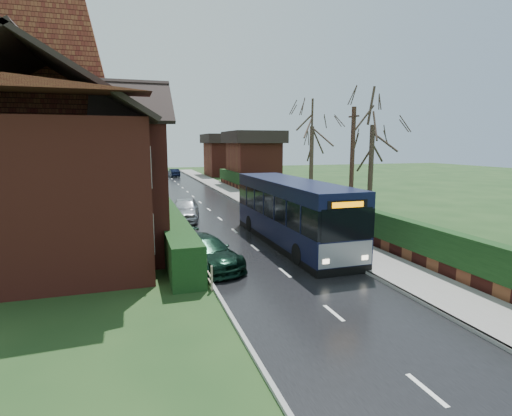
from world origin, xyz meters
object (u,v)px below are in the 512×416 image
object	(u,v)px
bus_stop_sign	(316,203)
brick_house	(62,159)
car_silver	(185,209)
telegraph_pole	(352,172)
car_green	(205,252)
bus	(292,213)

from	to	relation	value
bus_stop_sign	brick_house	bearing A→B (deg)	-175.19
car_silver	bus_stop_sign	world-z (taller)	bus_stop_sign
brick_house	telegraph_pole	xyz separation A→B (m)	(14.53, -1.85, -0.82)
car_silver	car_green	size ratio (longest dim) A/B	0.99
bus	car_green	bearing A→B (deg)	-153.65
car_silver	car_green	xyz separation A→B (m)	(-0.58, -10.41, -0.11)
brick_house	car_green	bearing A→B (deg)	-40.71
bus	car_silver	bearing A→B (deg)	118.23
bus	telegraph_pole	bearing A→B (deg)	9.43
brick_house	car_silver	distance (m)	9.13
car_silver	telegraph_pole	xyz separation A→B (m)	(8.12, -7.24, 2.80)
car_green	telegraph_pole	world-z (taller)	telegraph_pole
brick_house	bus	distance (m)	11.39
car_green	bus_stop_sign	size ratio (longest dim) A/B	1.58
car_silver	brick_house	bearing A→B (deg)	-128.88
car_green	telegraph_pole	distance (m)	9.70
brick_house	car_green	distance (m)	8.55
brick_house	car_silver	xyz separation A→B (m)	(6.41, 5.39, -3.62)
car_green	bus_stop_sign	world-z (taller)	bus_stop_sign
telegraph_pole	car_silver	bearing A→B (deg)	135.83
brick_house	bus_stop_sign	bearing A→B (deg)	-5.81
brick_house	telegraph_pole	world-z (taller)	brick_house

